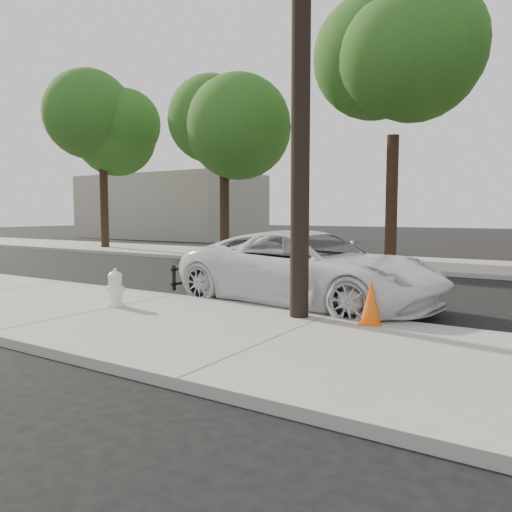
{
  "coord_description": "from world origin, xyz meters",
  "views": [
    {
      "loc": [
        7.76,
        -10.72,
        2.05
      ],
      "look_at": [
        1.33,
        -0.59,
        1.0
      ],
      "focal_mm": 35.0,
      "sensor_mm": 36.0,
      "label": 1
    }
  ],
  "objects_px": {
    "utility_pole": "(301,61)",
    "police_cruiser": "(309,269)",
    "fire_hydrant": "(115,289)",
    "traffic_cone": "(371,303)"
  },
  "relations": [
    {
      "from": "utility_pole",
      "to": "police_cruiser",
      "type": "distance_m",
      "value": 4.3
    },
    {
      "from": "fire_hydrant",
      "to": "traffic_cone",
      "type": "distance_m",
      "value": 5.07
    },
    {
      "from": "utility_pole",
      "to": "traffic_cone",
      "type": "bearing_deg",
      "value": 4.56
    },
    {
      "from": "police_cruiser",
      "to": "traffic_cone",
      "type": "height_order",
      "value": "police_cruiser"
    },
    {
      "from": "utility_pole",
      "to": "traffic_cone",
      "type": "height_order",
      "value": "utility_pole"
    },
    {
      "from": "police_cruiser",
      "to": "utility_pole",
      "type": "bearing_deg",
      "value": -152.19
    },
    {
      "from": "utility_pole",
      "to": "traffic_cone",
      "type": "xyz_separation_m",
      "value": [
        1.31,
        0.1,
        -4.18
      ]
    },
    {
      "from": "utility_pole",
      "to": "fire_hydrant",
      "type": "height_order",
      "value": "utility_pole"
    },
    {
      "from": "fire_hydrant",
      "to": "traffic_cone",
      "type": "relative_size",
      "value": 0.96
    },
    {
      "from": "police_cruiser",
      "to": "traffic_cone",
      "type": "xyz_separation_m",
      "value": [
        1.98,
        -1.64,
        -0.31
      ]
    }
  ]
}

